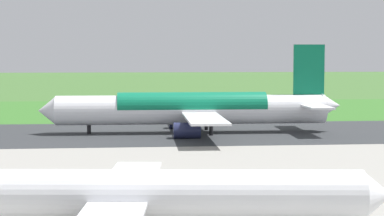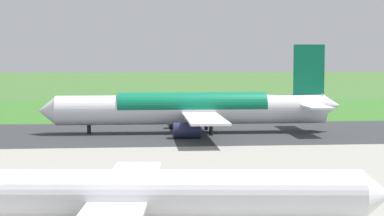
{
  "view_description": "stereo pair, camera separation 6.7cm",
  "coord_description": "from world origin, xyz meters",
  "px_view_note": "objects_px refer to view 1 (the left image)",
  "views": [
    {
      "loc": [
        20.86,
        116.51,
        14.04
      ],
      "look_at": [
        9.67,
        0.0,
        4.5
      ],
      "focal_mm": 61.75,
      "sensor_mm": 36.0,
      "label": 1
    },
    {
      "loc": [
        20.79,
        116.51,
        14.04
      ],
      "look_at": [
        9.67,
        0.0,
        4.5
      ],
      "focal_mm": 61.75,
      "sensor_mm": 36.0,
      "label": 2
    }
  ],
  "objects_px": {
    "airliner_main": "(194,109)",
    "traffic_cone_orange": "(177,112)",
    "airliner_parked_mid": "(127,193)",
    "no_stopping_sign": "(195,106)"
  },
  "relations": [
    {
      "from": "airliner_main",
      "to": "airliner_parked_mid",
      "type": "height_order",
      "value": "airliner_main"
    },
    {
      "from": "airliner_main",
      "to": "no_stopping_sign",
      "type": "bearing_deg",
      "value": -95.94
    },
    {
      "from": "airliner_parked_mid",
      "to": "no_stopping_sign",
      "type": "height_order",
      "value": "airliner_parked_mid"
    },
    {
      "from": "airliner_parked_mid",
      "to": "traffic_cone_orange",
      "type": "height_order",
      "value": "airliner_parked_mid"
    },
    {
      "from": "airliner_parked_mid",
      "to": "no_stopping_sign",
      "type": "distance_m",
      "value": 109.72
    },
    {
      "from": "airliner_parked_mid",
      "to": "traffic_cone_orange",
      "type": "relative_size",
      "value": 74.22
    },
    {
      "from": "airliner_main",
      "to": "no_stopping_sign",
      "type": "xyz_separation_m",
      "value": [
        -4.45,
        -42.79,
        -2.85
      ]
    },
    {
      "from": "airliner_main",
      "to": "traffic_cone_orange",
      "type": "height_order",
      "value": "airliner_main"
    },
    {
      "from": "traffic_cone_orange",
      "to": "airliner_parked_mid",
      "type": "bearing_deg",
      "value": 83.72
    },
    {
      "from": "airliner_parked_mid",
      "to": "traffic_cone_orange",
      "type": "xyz_separation_m",
      "value": [
        -11.62,
        -105.63,
        -2.98
      ]
    }
  ]
}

